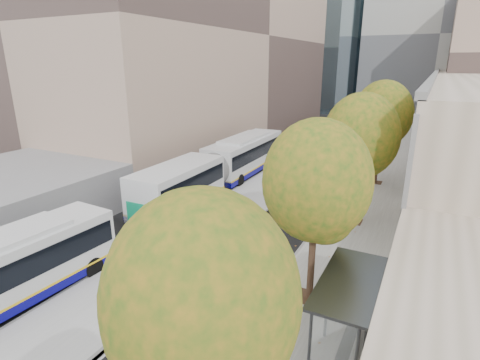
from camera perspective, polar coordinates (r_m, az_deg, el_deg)
The scene contains 11 objects.
bus_platform at distance 38.30m, azimuth 9.65°, elevation 2.87°, with size 4.25×150.00×0.15m, color #A9A9A9.
sidewalk at distance 36.79m, azimuth 21.56°, elevation 1.21°, with size 4.75×150.00×0.08m, color gray.
building_midrise at distance 51.07m, azimuth -8.86°, elevation 20.57°, with size 24.00×46.00×25.00m, color tan.
building_far_block at distance 96.56m, azimuth 28.23°, elevation 18.76°, with size 30.00×18.00×30.00m, color #A7A59B.
bus_shelter at distance 13.64m, azimuth 17.05°, elevation -16.16°, with size 1.90×4.40×2.53m.
tree_b at distance 7.94m, azimuth -5.72°, elevation -17.45°, with size 4.00×4.00×6.97m.
tree_c at distance 14.54m, azimuth 11.61°, elevation -0.17°, with size 4.20×4.20×7.28m.
tree_d at distance 23.06m, azimuth 17.96°, elevation 6.38°, with size 4.40×4.40×7.60m.
tree_e at distance 31.85m, azimuth 20.90°, elevation 9.34°, with size 4.60×4.60×7.92m.
bus_far at distance 29.67m, azimuth -2.82°, elevation 2.15°, with size 3.08×19.17×3.19m.
distant_car at distance 57.50m, azimuth 12.82°, elevation 8.15°, with size 1.61×3.99×1.36m, color silver.
Camera 1 is at (7.25, -0.40, 9.57)m, focal length 28.00 mm.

